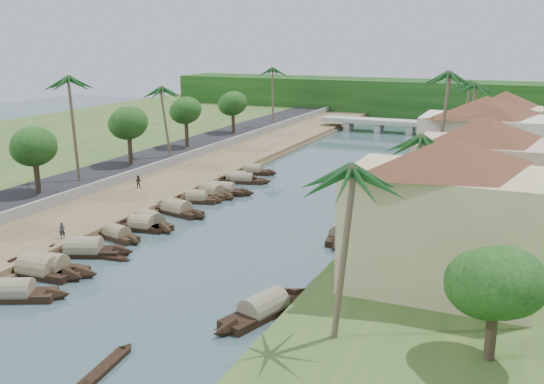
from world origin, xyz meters
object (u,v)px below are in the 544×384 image
at_px(building_near, 442,213).
at_px(person_near, 62,231).
at_px(bridge, 395,124).
at_px(sampan_1, 39,270).
at_px(sampan_0, 12,294).

bearing_deg(building_near, person_near, -177.51).
height_order(bridge, sampan_1, bridge).
height_order(sampan_1, person_near, person_near).
height_order(sampan_0, person_near, person_near).
xyz_separation_m(bridge, building_near, (18.99, -74.00, 4.66)).
relative_size(sampan_1, person_near, 5.89).
bearing_deg(person_near, building_near, -28.92).
bearing_deg(bridge, building_near, -75.61).
bearing_deg(bridge, sampan_1, -96.61).
relative_size(bridge, sampan_0, 3.45).
xyz_separation_m(bridge, person_near, (-12.16, -75.35, -0.21)).
height_order(bridge, person_near, bridge).
bearing_deg(sampan_0, bridge, 60.16).
xyz_separation_m(bridge, sampan_0, (-7.87, -85.10, -1.31)).
xyz_separation_m(sampan_0, sampan_1, (-1.52, 4.09, 0.01)).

